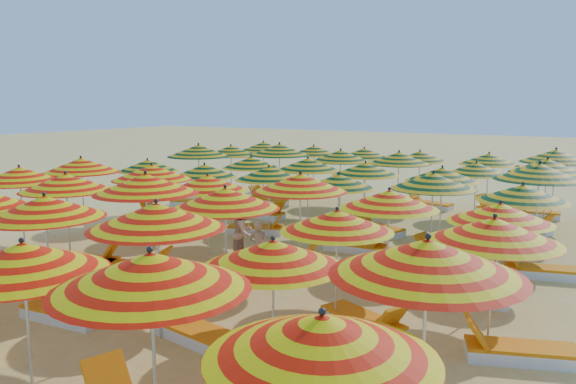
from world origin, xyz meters
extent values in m
plane|color=#E8C967|center=(0.00, 0.00, 0.00)|extent=(120.00, 120.00, 0.00)
cylinder|color=silver|center=(1.41, -8.47, 1.11)|extent=(0.04, 0.04, 2.22)
cone|color=#DD6400|center=(1.41, -8.47, 2.07)|extent=(2.44, 2.44, 0.42)
sphere|color=black|center=(1.41, -8.47, 2.32)|extent=(0.07, 0.07, 0.07)
cylinder|color=silver|center=(3.47, -8.24, 1.16)|extent=(0.04, 0.04, 2.33)
cone|color=#DD6400|center=(3.47, -8.24, 2.17)|extent=(2.43, 2.43, 0.44)
sphere|color=black|center=(3.47, -8.24, 2.43)|extent=(0.08, 0.08, 0.08)
cone|color=#DD6400|center=(5.84, -8.51, 2.02)|extent=(2.81, 2.81, 0.41)
sphere|color=black|center=(5.84, -8.51, 2.25)|extent=(0.07, 0.07, 0.07)
cylinder|color=silver|center=(-1.39, -6.15, 1.13)|extent=(0.04, 0.04, 2.26)
cone|color=#DD6400|center=(-1.39, -6.15, 2.11)|extent=(2.31, 2.31, 0.43)
sphere|color=black|center=(-1.39, -6.15, 2.36)|extent=(0.08, 0.08, 0.08)
cylinder|color=silver|center=(1.30, -5.92, 1.17)|extent=(0.04, 0.04, 2.34)
cone|color=#DD6400|center=(1.30, -5.92, 2.18)|extent=(2.60, 2.60, 0.45)
sphere|color=black|center=(1.30, -5.92, 2.44)|extent=(0.08, 0.08, 0.08)
cylinder|color=silver|center=(3.78, -6.13, 1.03)|extent=(0.04, 0.04, 2.07)
cone|color=#DD6400|center=(3.78, -6.13, 1.93)|extent=(2.56, 2.56, 0.39)
sphere|color=black|center=(3.78, -6.13, 2.16)|extent=(0.07, 0.07, 0.07)
cylinder|color=silver|center=(6.07, -6.25, 1.20)|extent=(0.05, 0.05, 2.40)
cone|color=#DD6400|center=(6.07, -6.25, 2.24)|extent=(2.98, 2.98, 0.46)
sphere|color=black|center=(6.07, -6.25, 2.50)|extent=(0.08, 0.08, 0.08)
cylinder|color=silver|center=(-6.08, -3.58, 1.14)|extent=(0.04, 0.04, 2.28)
cone|color=#DD6400|center=(-6.08, -3.58, 2.12)|extent=(2.96, 2.96, 0.43)
sphere|color=black|center=(-6.08, -3.58, 2.37)|extent=(0.08, 0.08, 0.08)
cylinder|color=silver|center=(-3.85, -3.80, 1.13)|extent=(0.04, 0.04, 2.26)
cone|color=#DD6400|center=(-3.85, -3.80, 2.11)|extent=(2.66, 2.66, 0.43)
sphere|color=black|center=(-3.85, -3.80, 2.36)|extent=(0.08, 0.08, 0.08)
cylinder|color=silver|center=(-1.32, -3.58, 1.20)|extent=(0.05, 0.05, 2.40)
cone|color=#DD6400|center=(-1.32, -3.58, 2.24)|extent=(2.73, 2.73, 0.46)
sphere|color=black|center=(-1.32, -3.58, 2.51)|extent=(0.08, 0.08, 0.08)
cylinder|color=silver|center=(1.00, -3.63, 1.14)|extent=(0.04, 0.04, 2.27)
cone|color=#DD6400|center=(1.00, -3.63, 2.12)|extent=(2.83, 2.83, 0.43)
sphere|color=black|center=(1.00, -3.63, 2.37)|extent=(0.08, 0.08, 0.08)
cylinder|color=silver|center=(3.61, -3.72, 1.05)|extent=(0.04, 0.04, 2.09)
cone|color=#DD6400|center=(3.61, -3.72, 1.95)|extent=(2.34, 2.34, 0.40)
sphere|color=black|center=(3.61, -3.72, 2.18)|extent=(0.07, 0.07, 0.07)
cylinder|color=silver|center=(6.29, -3.43, 1.09)|extent=(0.04, 0.04, 2.19)
cone|color=#DD6400|center=(6.29, -3.43, 2.04)|extent=(2.38, 2.38, 0.42)
sphere|color=black|center=(6.29, -3.43, 2.28)|extent=(0.07, 0.07, 0.07)
cylinder|color=silver|center=(-6.22, -1.45, 1.17)|extent=(0.04, 0.04, 2.33)
cone|color=#DD6400|center=(-6.22, -1.45, 2.17)|extent=(2.84, 2.84, 0.44)
sphere|color=black|center=(-6.22, -1.45, 2.43)|extent=(0.08, 0.08, 0.08)
cylinder|color=silver|center=(-3.47, -1.24, 1.13)|extent=(0.04, 0.04, 2.26)
cone|color=#DD6400|center=(-3.47, -1.24, 2.11)|extent=(2.92, 2.92, 0.43)
sphere|color=black|center=(-3.47, -1.24, 2.36)|extent=(0.08, 0.08, 0.08)
cylinder|color=silver|center=(-1.44, -1.24, 1.05)|extent=(0.04, 0.04, 2.11)
cone|color=#DD6400|center=(-1.44, -1.24, 1.97)|extent=(2.20, 2.20, 0.40)
sphere|color=black|center=(-1.44, -1.24, 2.20)|extent=(0.07, 0.07, 0.07)
cylinder|color=silver|center=(1.30, -1.06, 1.15)|extent=(0.04, 0.04, 2.31)
cone|color=#DD6400|center=(1.30, -1.06, 2.15)|extent=(3.00, 3.00, 0.44)
sphere|color=black|center=(1.30, -1.06, 2.40)|extent=(0.08, 0.08, 0.08)
cylinder|color=silver|center=(3.71, -1.41, 1.08)|extent=(0.04, 0.04, 2.15)
cone|color=#DD6400|center=(3.71, -1.41, 2.01)|extent=(2.83, 2.83, 0.41)
sphere|color=black|center=(3.71, -1.41, 2.25)|extent=(0.07, 0.07, 0.07)
cylinder|color=silver|center=(5.97, -1.24, 1.03)|extent=(0.04, 0.04, 2.06)
cone|color=#DD6400|center=(5.97, -1.24, 1.92)|extent=(2.45, 2.45, 0.39)
sphere|color=black|center=(5.97, -1.24, 2.15)|extent=(0.07, 0.07, 0.07)
cylinder|color=silver|center=(-6.07, 1.17, 1.03)|extent=(0.04, 0.04, 2.06)
cone|color=#665908|center=(-6.07, 1.17, 1.93)|extent=(2.22, 2.22, 0.39)
sphere|color=black|center=(-6.07, 1.17, 2.15)|extent=(0.07, 0.07, 0.07)
cylinder|color=silver|center=(-3.40, 0.99, 1.04)|extent=(0.04, 0.04, 2.08)
cone|color=#665908|center=(-3.40, 0.99, 1.94)|extent=(2.09, 2.09, 0.40)
sphere|color=black|center=(-3.40, 0.99, 2.17)|extent=(0.07, 0.07, 0.07)
cylinder|color=silver|center=(-1.22, 1.39, 1.05)|extent=(0.04, 0.04, 2.09)
cone|color=#665908|center=(-1.22, 1.39, 1.95)|extent=(2.22, 2.22, 0.40)
sphere|color=black|center=(-1.22, 1.39, 2.18)|extent=(0.07, 0.07, 0.07)
cylinder|color=silver|center=(1.27, 1.11, 1.03)|extent=(0.04, 0.04, 2.06)
cone|color=#665908|center=(1.27, 1.11, 1.93)|extent=(2.40, 2.40, 0.39)
sphere|color=black|center=(1.27, 1.11, 2.15)|extent=(0.07, 0.07, 0.07)
cylinder|color=silver|center=(3.81, 1.44, 1.11)|extent=(0.04, 0.04, 2.23)
cone|color=#665908|center=(3.81, 1.44, 2.08)|extent=(2.25, 2.25, 0.42)
sphere|color=black|center=(3.81, 1.44, 2.32)|extent=(0.07, 0.07, 0.07)
cylinder|color=silver|center=(6.00, 1.26, 1.06)|extent=(0.04, 0.04, 2.12)
cone|color=#665908|center=(6.00, 1.26, 1.98)|extent=(2.64, 2.64, 0.40)
sphere|color=black|center=(6.00, 1.26, 2.21)|extent=(0.07, 0.07, 0.07)
cylinder|color=silver|center=(-6.02, 3.80, 1.20)|extent=(0.05, 0.05, 2.41)
cone|color=#665908|center=(-6.02, 3.80, 2.25)|extent=(2.93, 2.93, 0.46)
sphere|color=black|center=(-6.02, 3.80, 2.51)|extent=(0.08, 0.08, 0.08)
cylinder|color=silver|center=(-3.50, 3.69, 1.04)|extent=(0.04, 0.04, 2.08)
cone|color=#665908|center=(-3.50, 3.69, 1.94)|extent=(2.37, 2.37, 0.40)
sphere|color=black|center=(-3.50, 3.69, 2.17)|extent=(0.07, 0.07, 0.07)
cylinder|color=silver|center=(-1.10, 3.59, 1.08)|extent=(0.04, 0.04, 2.17)
cone|color=#665908|center=(-1.10, 3.59, 2.02)|extent=(2.68, 2.68, 0.41)
sphere|color=black|center=(-1.10, 3.59, 2.26)|extent=(0.07, 0.07, 0.07)
cylinder|color=silver|center=(0.99, 3.58, 1.07)|extent=(0.04, 0.04, 2.14)
cone|color=#665908|center=(0.99, 3.58, 2.00)|extent=(2.77, 2.77, 0.41)
sphere|color=black|center=(0.99, 3.58, 2.24)|extent=(0.07, 0.07, 0.07)
cylinder|color=silver|center=(3.45, 3.50, 1.07)|extent=(0.04, 0.04, 2.14)
cone|color=#665908|center=(3.45, 3.50, 2.00)|extent=(2.63, 2.63, 0.41)
sphere|color=black|center=(3.45, 3.50, 2.23)|extent=(0.07, 0.07, 0.07)
cylinder|color=silver|center=(6.04, 3.62, 1.19)|extent=(0.05, 0.05, 2.39)
cone|color=#665908|center=(6.04, 3.62, 2.23)|extent=(2.78, 2.78, 0.45)
sphere|color=black|center=(6.04, 3.62, 2.49)|extent=(0.08, 0.08, 0.08)
cylinder|color=silver|center=(-6.22, 6.11, 1.11)|extent=(0.04, 0.04, 2.22)
cone|color=#665908|center=(-6.22, 6.11, 2.07)|extent=(2.33, 2.33, 0.42)
sphere|color=black|center=(-6.22, 6.11, 2.31)|extent=(0.07, 0.07, 0.07)
cylinder|color=silver|center=(-3.69, 5.91, 1.20)|extent=(0.05, 0.05, 2.39)
cone|color=#665908|center=(-3.69, 5.91, 2.23)|extent=(2.50, 2.50, 0.46)
sphere|color=black|center=(-3.69, 5.91, 2.50)|extent=(0.08, 0.08, 0.08)
cylinder|color=silver|center=(-1.10, 6.07, 1.13)|extent=(0.04, 0.04, 2.26)
cone|color=#665908|center=(-1.10, 6.07, 2.11)|extent=(2.94, 2.94, 0.43)
sphere|color=black|center=(-1.10, 6.07, 2.36)|extent=(0.08, 0.08, 0.08)
cylinder|color=silver|center=(1.11, 6.23, 1.14)|extent=(0.04, 0.04, 2.28)
cone|color=#665908|center=(1.11, 6.23, 2.12)|extent=(2.72, 2.72, 0.43)
sphere|color=black|center=(1.11, 6.23, 2.37)|extent=(0.08, 0.08, 0.08)
cylinder|color=silver|center=(3.84, 6.03, 1.04)|extent=(0.04, 0.04, 2.08)
cone|color=#665908|center=(3.84, 6.03, 1.94)|extent=(2.11, 2.11, 0.40)
sphere|color=black|center=(3.84, 6.03, 2.17)|extent=(0.07, 0.07, 0.07)
cylinder|color=silver|center=(5.93, 6.19, 1.14)|extent=(0.04, 0.04, 2.29)
cone|color=#665908|center=(5.93, 6.19, 2.14)|extent=(2.38, 2.38, 0.44)
sphere|color=black|center=(5.93, 6.19, 2.39)|extent=(0.08, 0.08, 0.08)
cylinder|color=silver|center=(-6.25, 8.60, 1.11)|extent=(0.04, 0.04, 2.22)
cone|color=#665908|center=(-6.25, 8.60, 2.07)|extent=(2.69, 2.69, 0.42)
sphere|color=black|center=(-6.25, 8.60, 2.32)|extent=(0.07, 0.07, 0.07)
cylinder|color=silver|center=(-3.55, 8.48, 1.08)|extent=(0.04, 0.04, 2.16)
cone|color=#665908|center=(-3.55, 8.48, 2.02)|extent=(2.19, 2.19, 0.41)
sphere|color=black|center=(-3.55, 8.48, 2.26)|extent=(0.07, 0.07, 0.07)
cylinder|color=silver|center=(-1.25, 8.59, 1.07)|extent=(0.04, 0.04, 2.15)
cone|color=#665908|center=(-1.25, 8.59, 2.01)|extent=(2.68, 2.68, 0.41)
sphere|color=black|center=(-1.25, 8.59, 2.24)|extent=(0.07, 0.07, 0.07)
cylinder|color=silver|center=(1.09, 8.61, 1.07)|extent=(0.04, 0.04, 2.13)
cone|color=#665908|center=(1.09, 8.61, 1.99)|extent=(2.59, 2.59, 0.41)
sphere|color=black|center=(1.09, 8.61, 2.23)|extent=(0.07, 0.07, 0.07)
cylinder|color=silver|center=(3.69, 8.61, 1.08)|extent=(0.04, 0.04, 2.17)
cone|color=#665908|center=(3.69, 8.61, 2.02)|extent=(2.86, 2.86, 0.41)
sphere|color=black|center=(3.69, 8.61, 2.26)|extent=(0.07, 0.07, 0.07)
cylinder|color=silver|center=(5.90, 8.67, 1.20)|extent=(0.05, 0.05, 2.40)
cone|color=#665908|center=(5.90, 8.67, 2.24)|extent=(2.81, 2.81, 0.46)
sphere|color=black|center=(5.90, 8.67, 2.50)|extent=(0.08, 0.08, 0.08)
cube|color=orange|center=(2.25, -7.93, 0.45)|extent=(0.52, 0.66, 0.48)
cube|color=white|center=(-0.84, -6.29, 0.10)|extent=(1.75, 0.74, 0.20)
cube|color=orange|center=(-0.84, -6.29, 0.23)|extent=(1.75, 0.74, 0.06)
cube|color=orange|center=(-0.14, -6.23, 0.45)|extent=(0.42, 0.61, 0.48)
cube|color=white|center=(1.85, -5.70, 0.10)|extent=(1.77, 0.83, 0.20)
cube|color=orange|center=(1.85, -5.70, 0.23)|extent=(1.77, 0.83, 0.06)
cube|color=orange|center=(1.16, -5.59, 0.45)|extent=(0.45, 0.63, 0.48)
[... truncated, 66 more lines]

